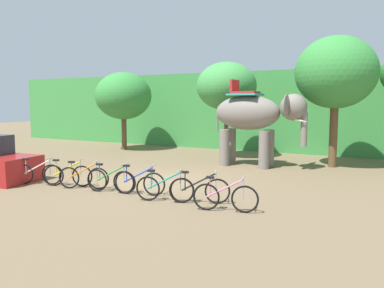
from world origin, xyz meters
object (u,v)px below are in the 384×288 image
bike_orange (83,177)px  bike_teal (165,188)px  tree_center (226,87)px  bike_white (37,173)px  bike_yellow (68,175)px  tree_center_left (336,73)px  elephant (255,116)px  bike_pink (225,197)px  tree_center_right (123,96)px  bike_black (199,190)px  bike_blue (139,182)px  bike_green (111,180)px

bike_orange → bike_teal: size_ratio=0.98×
tree_center → bike_white: 10.06m
bike_white → bike_yellow: size_ratio=0.99×
tree_center_left → elephant: tree_center_left is taller
elephant → bike_pink: bearing=-77.2°
tree_center_right → bike_yellow: size_ratio=2.81×
bike_yellow → bike_black: same height
bike_blue → bike_black: size_ratio=1.05×
bike_yellow → bike_green: 1.88m
bike_green → bike_white: bearing=-175.3°
bike_green → bike_black: same height
bike_white → bike_orange: bearing=7.6°
bike_yellow → bike_white: bearing=-165.1°
bike_yellow → bike_teal: 3.93m
tree_center_right → elephant: tree_center_right is taller
tree_center_right → bike_green: size_ratio=2.68×
bike_blue → bike_teal: size_ratio=1.02×
bike_white → elephant: bearing=52.8°
bike_blue → bike_yellow: bearing=-177.0°
tree_center_left → bike_teal: tree_center_left is taller
tree_center → bike_teal: (1.86, -8.89, -3.19)m
bike_white → bike_pink: same height
bike_blue → bike_white: bearing=-173.5°
tree_center → bike_pink: 10.27m
tree_center → bike_pink: bearing=-67.4°
tree_center → tree_center_left: tree_center_left is taller
tree_center_left → bike_yellow: size_ratio=3.46×
tree_center_left → bike_green: 10.50m
tree_center_right → bike_black: 13.17m
tree_center_right → bike_white: tree_center_right is taller
tree_center_right → bike_orange: (5.28, -8.95, -2.77)m
tree_center → bike_black: (2.81, -8.60, -3.19)m
tree_center → bike_white: bearing=-109.4°
bike_teal → bike_blue: bearing=163.6°
bike_yellow → bike_pink: same height
tree_center_right → bike_green: 11.35m
bike_teal → bike_pink: (1.90, -0.11, 0.00)m
bike_blue → bike_teal: 1.19m
bike_black → bike_orange: bearing=-177.9°
bike_orange → bike_blue: (2.04, 0.20, 0.00)m
tree_center_left → tree_center: bearing=174.3°
bike_blue → bike_pink: bearing=-8.4°
tree_center_left → bike_white: size_ratio=3.51×
bike_pink → elephant: bearing=102.8°
bike_green → bike_pink: (3.94, -0.25, 0.00)m
tree_center_right → tree_center_left: 11.87m
bike_orange → tree_center_right: bearing=120.5°
tree_center_left → bike_yellow: (-7.28, -8.18, -3.65)m
bike_blue → bike_green: bearing=-167.8°
elephant → bike_green: size_ratio=2.44×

